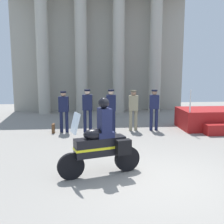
{
  "coord_description": "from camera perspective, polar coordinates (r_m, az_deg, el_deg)",
  "views": [
    {
      "loc": [
        -1.6,
        -5.93,
        2.61
      ],
      "look_at": [
        -0.83,
        2.79,
        1.18
      ],
      "focal_mm": 44.29,
      "sensor_mm": 36.0,
      "label": 1
    }
  ],
  "objects": [
    {
      "name": "officer_in_row_4",
      "position": [
        11.47,
        8.69,
        1.13
      ],
      "size": [
        0.41,
        0.27,
        1.69
      ],
      "rotation": [
        0.0,
        0.0,
        3.01
      ],
      "color": "#191E42",
      "rests_on": "ground_plane"
    },
    {
      "name": "officer_in_row_1",
      "position": [
        11.08,
        -5.08,
        1.03
      ],
      "size": [
        0.41,
        0.27,
        1.73
      ],
      "rotation": [
        0.0,
        0.0,
        3.01
      ],
      "color": "#141938",
      "rests_on": "ground_plane"
    },
    {
      "name": "briefcase_on_ground",
      "position": [
        11.31,
        -12.01,
        -3.31
      ],
      "size": [
        0.1,
        0.32,
        0.36
      ],
      "primitive_type": "cube",
      "color": "brown",
      "rests_on": "ground_plane"
    },
    {
      "name": "officer_in_row_2",
      "position": [
        11.1,
        -0.19,
        1.02
      ],
      "size": [
        0.41,
        0.27,
        1.72
      ],
      "rotation": [
        0.0,
        0.0,
        3.01
      ],
      "color": "#141938",
      "rests_on": "ground_plane"
    },
    {
      "name": "officer_in_row_0",
      "position": [
        11.17,
        -9.93,
        0.77
      ],
      "size": [
        0.41,
        0.27,
        1.66
      ],
      "rotation": [
        0.0,
        0.0,
        3.01
      ],
      "color": "#141938",
      "rests_on": "ground_plane"
    },
    {
      "name": "colonnade_backdrop",
      "position": [
        16.39,
        -2.6,
        14.01
      ],
      "size": [
        10.11,
        1.53,
        7.62
      ],
      "color": "#A49F91",
      "rests_on": "ground_plane"
    },
    {
      "name": "reviewing_stand",
      "position": [
        12.48,
        19.94,
        -1.44
      ],
      "size": [
        2.67,
        2.23,
        1.74
      ],
      "color": "#A51919",
      "rests_on": "ground_plane"
    },
    {
      "name": "motorcycle_with_rider",
      "position": [
        6.69,
        -1.91,
        -6.44
      ],
      "size": [
        2.03,
        0.93,
        1.9
      ],
      "rotation": [
        0.0,
        0.0,
        3.45
      ],
      "color": "black",
      "rests_on": "ground_plane"
    },
    {
      "name": "ground_plane",
      "position": [
        6.67,
        9.53,
        -13.86
      ],
      "size": [
        28.0,
        28.0,
        0.0
      ],
      "primitive_type": "plane",
      "color": "gray"
    },
    {
      "name": "officer_in_row_3",
      "position": [
        11.33,
        4.44,
        1.03
      ],
      "size": [
        0.41,
        0.27,
        1.67
      ],
      "rotation": [
        0.0,
        0.0,
        3.01
      ],
      "color": "gray",
      "rests_on": "ground_plane"
    }
  ]
}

